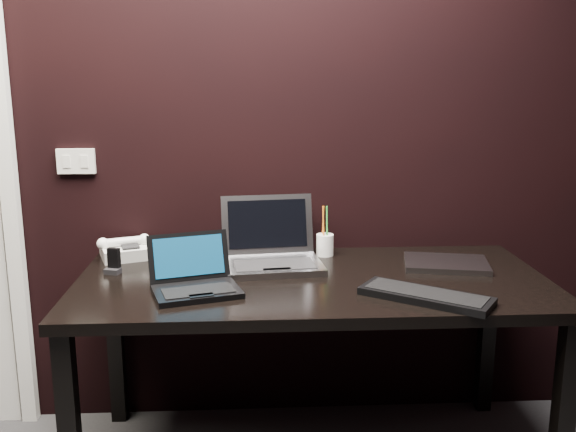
{
  "coord_description": "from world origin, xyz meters",
  "views": [
    {
      "loc": [
        0.09,
        -0.81,
        1.47
      ],
      "look_at": [
        0.21,
        1.35,
        0.98
      ],
      "focal_mm": 40.0,
      "sensor_mm": 36.0,
      "label": 1
    }
  ],
  "objects": [
    {
      "name": "pen_cup",
      "position": [
        0.38,
        1.69,
        0.79
      ],
      "size": [
        0.09,
        0.09,
        0.21
      ],
      "color": "white",
      "rests_on": "desk"
    },
    {
      "name": "mobile_phone",
      "position": [
        -0.43,
        1.5,
        0.78
      ],
      "size": [
        0.06,
        0.06,
        0.09
      ],
      "color": "black",
      "rests_on": "desk"
    },
    {
      "name": "closed_laptop",
      "position": [
        0.83,
        1.51,
        0.75
      ],
      "size": [
        0.35,
        0.28,
        0.02
      ],
      "color": "gray",
      "rests_on": "desk"
    },
    {
      "name": "silver_laptop",
      "position": [
        0.16,
        1.56,
        0.79
      ],
      "size": [
        0.4,
        0.37,
        0.25
      ],
      "color": "#98999D",
      "rests_on": "desk"
    },
    {
      "name": "ext_keyboard",
      "position": [
        0.65,
        1.15,
        0.75
      ],
      "size": [
        0.43,
        0.36,
        0.03
      ],
      "color": "black",
      "rests_on": "desk"
    },
    {
      "name": "desk_phone",
      "position": [
        -0.43,
        1.69,
        0.78
      ],
      "size": [
        0.22,
        0.21,
        0.1
      ],
      "color": "silver",
      "rests_on": "desk"
    },
    {
      "name": "desk",
      "position": [
        0.3,
        1.4,
        0.66
      ],
      "size": [
        1.7,
        0.8,
        0.74
      ],
      "color": "black",
      "rests_on": "ground"
    },
    {
      "name": "wall_back",
      "position": [
        0.0,
        1.8,
        1.3
      ],
      "size": [
        4.0,
        0.0,
        4.0
      ],
      "primitive_type": "plane",
      "rotation": [
        1.57,
        0.0,
        0.0
      ],
      "color": "black",
      "rests_on": "ground"
    },
    {
      "name": "netbook",
      "position": [
        -0.11,
        1.28,
        0.78
      ],
      "size": [
        0.34,
        0.32,
        0.18
      ],
      "color": "black",
      "rests_on": "desk"
    },
    {
      "name": "wall_switch",
      "position": [
        -0.62,
        1.79,
        1.12
      ],
      "size": [
        0.15,
        0.02,
        0.1
      ],
      "color": "silver",
      "rests_on": "wall_back"
    }
  ]
}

